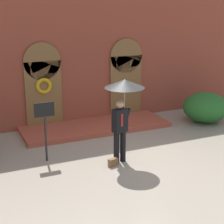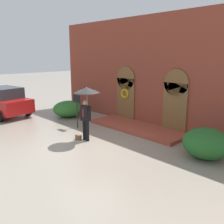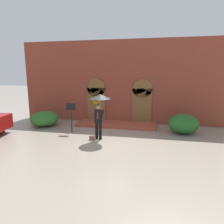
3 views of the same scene
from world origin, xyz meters
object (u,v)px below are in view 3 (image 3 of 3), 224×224
handbag (92,138)px  shrub_left (45,119)px  person_with_umbrella (100,103)px  sign_post (71,113)px  shrub_right (183,124)px

handbag → shrub_left: bearing=137.5°
person_with_umbrella → handbag: 1.86m
handbag → sign_post: bearing=131.2°
handbag → shrub_right: size_ratio=0.17×
handbag → sign_post: (-1.58, 1.10, 1.05)m
handbag → shrub_left: size_ratio=0.15×
handbag → sign_post: sign_post is taller
sign_post → shrub_left: bearing=156.4°
shrub_right → handbag: bearing=-155.2°
person_with_umbrella → sign_post: 2.30m
person_with_umbrella → handbag: person_with_umbrella is taller
person_with_umbrella → shrub_right: 5.02m
person_with_umbrella → sign_post: person_with_umbrella is taller
sign_post → shrub_right: (6.37, 1.11, -0.61)m
shrub_left → shrub_right: shrub_right is taller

